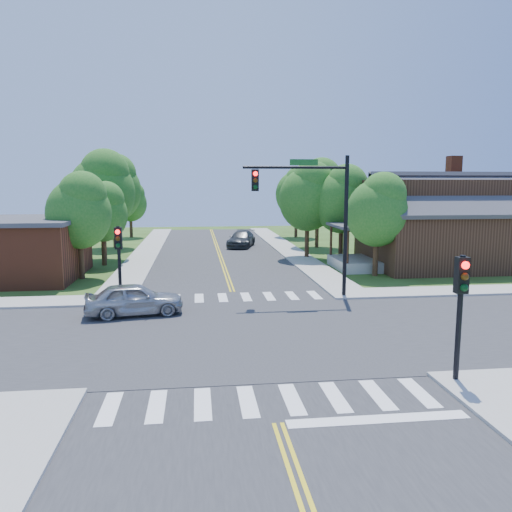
{
  "coord_description": "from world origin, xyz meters",
  "views": [
    {
      "loc": [
        -1.89,
        -18.76,
        5.8
      ],
      "look_at": [
        1.09,
        5.93,
        2.2
      ],
      "focal_mm": 35.0,
      "sensor_mm": 36.0,
      "label": 1
    }
  ],
  "objects": [
    {
      "name": "signal_pole_se",
      "position": [
        5.6,
        -5.62,
        2.66
      ],
      "size": [
        0.34,
        0.42,
        3.8
      ],
      "color": "black",
      "rests_on": "ground"
    },
    {
      "name": "road_ew",
      "position": [
        0.0,
        0.0,
        0.03
      ],
      "size": [
        90.0,
        10.0,
        0.04
      ],
      "primitive_type": "cube",
      "color": "#2D2D30",
      "rests_on": "ground"
    },
    {
      "name": "tree_bldg",
      "position": [
        -8.4,
        17.66,
        3.93
      ],
      "size": [
        3.54,
        3.36,
        6.01
      ],
      "color": "#382314",
      "rests_on": "ground"
    },
    {
      "name": "tree_w_b",
      "position": [
        -8.85,
        20.36,
        5.53
      ],
      "size": [
        4.96,
        4.71,
        8.44
      ],
      "color": "#382314",
      "rests_on": "ground"
    },
    {
      "name": "centerline",
      "position": [
        0.0,
        0.0,
        0.05
      ],
      "size": [
        0.3,
        90.0,
        0.01
      ],
      "color": "yellow",
      "rests_on": "ground"
    },
    {
      "name": "signal_mast_ne",
      "position": [
        3.91,
        5.59,
        4.85
      ],
      "size": [
        5.3,
        0.42,
        7.2
      ],
      "color": "black",
      "rests_on": "ground"
    },
    {
      "name": "sidewalk_ne",
      "position": [
        15.82,
        15.82,
        0.07
      ],
      "size": [
        40.0,
        40.0,
        0.14
      ],
      "color": "#9E9B93",
      "rests_on": "ground"
    },
    {
      "name": "crosswalk_south",
      "position": [
        0.0,
        -6.2,
        0.05
      ],
      "size": [
        8.85,
        2.0,
        0.01
      ],
      "color": "white",
      "rests_on": "ground"
    },
    {
      "name": "tree_e_b",
      "position": [
        9.14,
        17.94,
        4.78
      ],
      "size": [
        4.29,
        4.08,
        7.3
      ],
      "color": "#382314",
      "rests_on": "ground"
    },
    {
      "name": "intersection_patch",
      "position": [
        0.0,
        0.0,
        0.0
      ],
      "size": [
        10.2,
        10.2,
        0.06
      ],
      "primitive_type": "cube",
      "color": "#2D2D30",
      "rests_on": "ground"
    },
    {
      "name": "car_silver",
      "position": [
        -4.66,
        3.26,
        0.72
      ],
      "size": [
        3.01,
        4.77,
        1.45
      ],
      "primitive_type": "imported",
      "rotation": [
        0.0,
        0.0,
        1.73
      ],
      "color": "#A0A2A6",
      "rests_on": "ground"
    },
    {
      "name": "tree_w_c",
      "position": [
        -9.2,
        27.8,
        5.58
      ],
      "size": [
        5.01,
        4.76,
        8.52
      ],
      "color": "#382314",
      "rests_on": "ground"
    },
    {
      "name": "tree_house",
      "position": [
        6.79,
        19.22,
        4.97
      ],
      "size": [
        4.46,
        4.24,
        7.59
      ],
      "color": "#382314",
      "rests_on": "ground"
    },
    {
      "name": "house_ne",
      "position": [
        15.11,
        14.23,
        3.33
      ],
      "size": [
        13.05,
        8.8,
        7.11
      ],
      "color": "black",
      "rests_on": "ground"
    },
    {
      "name": "tree_e_c",
      "position": [
        9.21,
        25.81,
        5.36
      ],
      "size": [
        4.81,
        4.57,
        8.17
      ],
      "color": "#382314",
      "rests_on": "ground"
    },
    {
      "name": "tree_e_d",
      "position": [
        9.05,
        34.71,
        5.04
      ],
      "size": [
        4.53,
        4.3,
        7.7
      ],
      "color": "#382314",
      "rests_on": "ground"
    },
    {
      "name": "tree_w_d",
      "position": [
        -8.88,
        36.85,
        3.97
      ],
      "size": [
        3.57,
        3.39,
        6.07
      ],
      "color": "#382314",
      "rests_on": "ground"
    },
    {
      "name": "car_dgrey",
      "position": [
        2.24,
        26.8,
        0.72
      ],
      "size": [
        4.67,
        6.04,
        1.44
      ],
      "primitive_type": "imported",
      "rotation": [
        0.0,
        0.0,
        -0.28
      ],
      "color": "#313436",
      "rests_on": "ground"
    },
    {
      "name": "tree_w_a",
      "position": [
        -8.85,
        12.5,
        4.31
      ],
      "size": [
        3.87,
        3.68,
        6.58
      ],
      "color": "#382314",
      "rests_on": "ground"
    },
    {
      "name": "tree_e_a",
      "position": [
        9.47,
        11.36,
        4.29
      ],
      "size": [
        3.86,
        3.66,
        6.56
      ],
      "color": "#382314",
      "rests_on": "ground"
    },
    {
      "name": "ground",
      "position": [
        0.0,
        0.0,
        0.0
      ],
      "size": [
        100.0,
        100.0,
        0.0
      ],
      "primitive_type": "plane",
      "color": "#2F4816",
      "rests_on": "ground"
    },
    {
      "name": "road_ns",
      "position": [
        0.0,
        0.0,
        0.02
      ],
      "size": [
        10.0,
        90.0,
        0.04
      ],
      "primitive_type": "cube",
      "color": "#2D2D30",
      "rests_on": "ground"
    },
    {
      "name": "stop_bar",
      "position": [
        2.5,
        -7.6,
        0.0
      ],
      "size": [
        4.6,
        0.45,
        0.09
      ],
      "primitive_type": "cube",
      "color": "white",
      "rests_on": "ground"
    },
    {
      "name": "crosswalk_north",
      "position": [
        0.0,
        6.2,
        0.05
      ],
      "size": [
        8.85,
        2.0,
        0.01
      ],
      "color": "white",
      "rests_on": "ground"
    },
    {
      "name": "signal_pole_nw",
      "position": [
        -5.6,
        5.58,
        2.66
      ],
      "size": [
        0.34,
        0.42,
        3.8
      ],
      "color": "black",
      "rests_on": "ground"
    }
  ]
}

